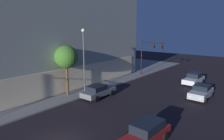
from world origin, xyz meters
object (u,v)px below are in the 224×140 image
at_px(sidewalk_tree, 66,57).
at_px(car_white, 194,79).
at_px(modern_building, 15,29).
at_px(car_grey, 98,91).
at_px(car_silver, 201,92).
at_px(traffic_light_far_corner, 150,51).
at_px(car_red, 146,133).
at_px(street_lamp_sidewalk, 84,54).

relative_size(sidewalk_tree, car_white, 1.31).
relative_size(modern_building, car_grey, 6.86).
bearing_deg(car_grey, car_silver, -52.47).
relative_size(traffic_light_far_corner, car_grey, 1.32).
distance_m(car_red, car_silver, 13.03).
bearing_deg(street_lamp_sidewalk, sidewalk_tree, 146.29).
bearing_deg(car_silver, modern_building, 103.79).
height_order(traffic_light_far_corner, car_grey, traffic_light_far_corner).
xyz_separation_m(modern_building, sidewalk_tree, (-2.23, -16.86, -3.42)).
relative_size(car_red, car_grey, 1.03).
height_order(car_red, car_grey, car_red).
bearing_deg(car_silver, car_red, 179.12).
distance_m(modern_building, sidewalk_tree, 17.35).
distance_m(street_lamp_sidewalk, car_silver, 15.12).
bearing_deg(street_lamp_sidewalk, car_grey, -84.81).
xyz_separation_m(car_red, car_silver, (13.03, -0.20, -0.02)).
xyz_separation_m(street_lamp_sidewalk, sidewalk_tree, (-1.79, 1.20, -0.36)).
bearing_deg(car_grey, modern_building, 89.32).
relative_size(traffic_light_far_corner, car_silver, 1.45).
height_order(street_lamp_sidewalk, sidewalk_tree, street_lamp_sidewalk).
relative_size(car_red, car_silver, 1.12).
distance_m(modern_building, traffic_light_far_corner, 24.16).
bearing_deg(traffic_light_far_corner, street_lamp_sidewalk, 173.95).
bearing_deg(modern_building, car_white, -63.78).
height_order(modern_building, car_white, modern_building).
bearing_deg(traffic_light_far_corner, car_grey, -177.21).
height_order(modern_building, traffic_light_far_corner, modern_building).
xyz_separation_m(sidewalk_tree, car_white, (15.73, -10.54, -4.07)).
bearing_deg(car_white, street_lamp_sidewalk, 146.16).
bearing_deg(car_red, modern_building, 79.38).
height_order(car_red, car_silver, car_red).
distance_m(sidewalk_tree, car_white, 19.36).
relative_size(car_grey, car_silver, 1.09).
xyz_separation_m(modern_building, car_white, (13.50, -27.40, -7.49)).
bearing_deg(car_red, car_grey, 61.12).
height_order(sidewalk_tree, car_silver, sidewalk_tree).
height_order(street_lamp_sidewalk, car_grey, street_lamp_sidewalk).
bearing_deg(street_lamp_sidewalk, car_silver, -57.10).
relative_size(traffic_light_far_corner, sidewalk_tree, 1.00).
bearing_deg(street_lamp_sidewalk, car_white, -33.84).
relative_size(sidewalk_tree, car_red, 1.29).
xyz_separation_m(modern_building, car_grey, (-0.24, -20.23, -7.52)).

